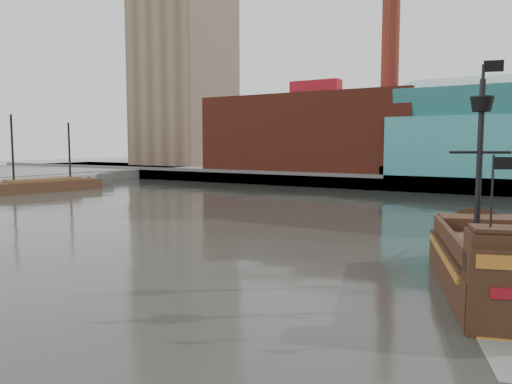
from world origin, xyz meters
The scene contains 7 objects.
ground centered at (0.00, 0.00, 0.00)m, with size 400.00×400.00×0.00m, color #262824.
promenade_far centered at (0.00, 92.00, 1.00)m, with size 220.00×60.00×2.00m, color slate.
seawall centered at (0.00, 62.50, 1.30)m, with size 220.00×1.00×2.60m, color #4C4C49.
pier centered at (-58.00, 30.00, 1.00)m, with size 6.00×40.00×2.00m, color slate.
skyline centered at (5.21, 84.56, 24.55)m, with size 149.00×45.00×62.00m.
pirate_ship centered at (17.64, 9.43, 1.17)m, with size 10.30×18.06×12.96m.
docked_vessel centered at (-51.31, 31.89, 0.81)m, with size 6.97×19.15×12.74m.
Camera 1 is at (20.06, -18.35, 7.65)m, focal length 35.00 mm.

